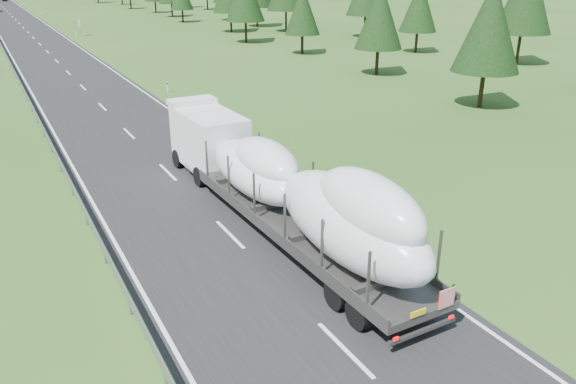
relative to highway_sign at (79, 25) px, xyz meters
name	(u,v)px	position (x,y,z in m)	size (l,w,h in m)	color
ground	(230,235)	(-7.20, -80.00, -1.81)	(400.00, 400.00, 0.00)	#2C4E1A
road_surface	(23,27)	(-7.20, 20.00, -1.80)	(10.00, 400.00, 0.02)	black
marker_posts	(30,6)	(-0.70, 75.00, -1.27)	(0.13, 350.08, 1.00)	silver
highway_sign	(79,25)	(0.00, 0.00, 0.00)	(0.08, 0.90, 2.60)	slate
boat_truck	(281,181)	(-5.10, -80.83, 0.59)	(3.22, 20.78, 4.69)	white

